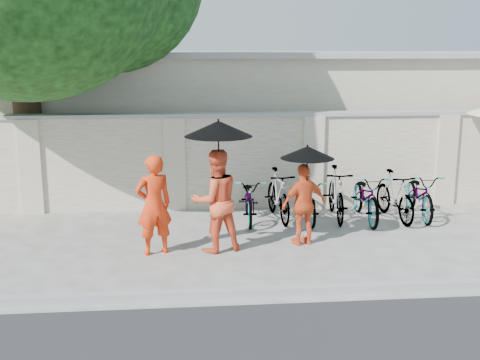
{
  "coord_description": "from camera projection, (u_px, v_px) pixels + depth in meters",
  "views": [
    {
      "loc": [
        -0.76,
        -9.61,
        3.46
      ],
      "look_at": [
        0.21,
        0.97,
        1.1
      ],
      "focal_mm": 45.0,
      "sensor_mm": 36.0,
      "label": 1
    }
  ],
  "objects": [
    {
      "name": "kerb",
      "position": [
        243.0,
        293.0,
        8.5
      ],
      "size": [
        40.0,
        0.16,
        0.12
      ],
      "primitive_type": "cube",
      "color": "#999999",
      "rests_on": "ground"
    },
    {
      "name": "bike_5",
      "position": [
        395.0,
        196.0,
        12.21
      ],
      "size": [
        0.67,
        1.71,
        1.0
      ],
      "primitive_type": "imported",
      "rotation": [
        0.0,
        0.0,
        0.12
      ],
      "color": "#888DA3",
      "rests_on": "ground"
    },
    {
      "name": "parasol_center",
      "position": [
        218.0,
        129.0,
        9.92
      ],
      "size": [
        1.14,
        1.14,
        1.26
      ],
      "color": "black",
      "rests_on": "ground"
    },
    {
      "name": "ground",
      "position": [
        233.0,
        256.0,
        10.17
      ],
      "size": [
        80.0,
        80.0,
        0.0
      ],
      "primitive_type": "plane",
      "color": "#AFAFAF"
    },
    {
      "name": "bike_1",
      "position": [
        278.0,
        195.0,
        12.21
      ],
      "size": [
        0.65,
        1.76,
        1.03
      ],
      "primitive_type": "imported",
      "rotation": [
        0.0,
        0.0,
        0.09
      ],
      "color": "#888DA3",
      "rests_on": "ground"
    },
    {
      "name": "monk_left",
      "position": [
        154.0,
        205.0,
        10.12
      ],
      "size": [
        0.73,
        0.61,
        1.71
      ],
      "primitive_type": "imported",
      "rotation": [
        0.0,
        0.0,
        3.51
      ],
      "color": "#F73811",
      "rests_on": "ground"
    },
    {
      "name": "compound_wall",
      "position": [
        267.0,
        162.0,
        13.15
      ],
      "size": [
        20.0,
        0.3,
        2.0
      ],
      "primitive_type": "cube",
      "color": "white",
      "rests_on": "ground"
    },
    {
      "name": "bike_6",
      "position": [
        420.0,
        195.0,
        12.41
      ],
      "size": [
        0.8,
        1.87,
        0.95
      ],
      "primitive_type": "imported",
      "rotation": [
        0.0,
        0.0,
        -0.09
      ],
      "color": "#888DA3",
      "rests_on": "ground"
    },
    {
      "name": "bike_4",
      "position": [
        366.0,
        197.0,
        12.16
      ],
      "size": [
        0.73,
        1.91,
        0.99
      ],
      "primitive_type": "imported",
      "rotation": [
        0.0,
        0.0,
        -0.04
      ],
      "color": "#888DA3",
      "rests_on": "ground"
    },
    {
      "name": "parasol_right",
      "position": [
        307.0,
        152.0,
        10.35
      ],
      "size": [
        0.94,
        0.94,
        0.96
      ],
      "color": "black",
      "rests_on": "ground"
    },
    {
      "name": "bike_2",
      "position": [
        308.0,
        199.0,
        12.18
      ],
      "size": [
        0.61,
        1.69,
        0.88
      ],
      "primitive_type": "imported",
      "rotation": [
        0.0,
        0.0,
        -0.01
      ],
      "color": "#888DA3",
      "rests_on": "ground"
    },
    {
      "name": "monk_center",
      "position": [
        216.0,
        201.0,
        10.26
      ],
      "size": [
        1.04,
        0.91,
        1.78
      ],
      "primitive_type": "imported",
      "rotation": [
        0.0,
        0.0,
        3.47
      ],
      "color": "#F55A31",
      "rests_on": "ground"
    },
    {
      "name": "bike_0",
      "position": [
        249.0,
        199.0,
        12.14
      ],
      "size": [
        0.7,
        1.76,
        0.91
      ],
      "primitive_type": "imported",
      "rotation": [
        0.0,
        0.0,
        -0.06
      ],
      "color": "#888DA3",
      "rests_on": "ground"
    },
    {
      "name": "building_behind",
      "position": [
        284.0,
        115.0,
        16.8
      ],
      "size": [
        14.0,
        6.0,
        3.2
      ],
      "primitive_type": "cube",
      "color": "beige",
      "rests_on": "ground"
    },
    {
      "name": "bike_3",
      "position": [
        336.0,
        194.0,
        12.23
      ],
      "size": [
        0.66,
        1.82,
        1.07
      ],
      "primitive_type": "imported",
      "rotation": [
        0.0,
        0.0,
        -0.09
      ],
      "color": "#888DA3",
      "rests_on": "ground"
    },
    {
      "name": "monk_right",
      "position": [
        304.0,
        204.0,
        10.63
      ],
      "size": [
        0.93,
        0.61,
        1.46
      ],
      "primitive_type": "imported",
      "rotation": [
        0.0,
        0.0,
        3.46
      ],
      "color": "#EF5927",
      "rests_on": "ground"
    }
  ]
}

